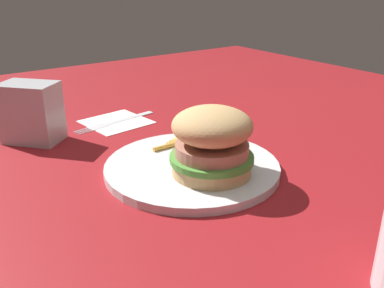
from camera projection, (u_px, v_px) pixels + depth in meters
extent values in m
plane|color=maroon|center=(185.00, 171.00, 0.61)|extent=(1.60, 1.60, 0.00)
cylinder|color=silver|center=(192.00, 167.00, 0.61)|extent=(0.25, 0.25, 0.01)
cylinder|color=tan|center=(211.00, 167.00, 0.57)|extent=(0.11, 0.11, 0.02)
cylinder|color=#4C9338|center=(212.00, 158.00, 0.57)|extent=(0.11, 0.11, 0.01)
cylinder|color=tan|center=(212.00, 149.00, 0.56)|extent=(0.10, 0.10, 0.02)
ellipsoid|color=tan|center=(212.00, 126.00, 0.55)|extent=(0.11, 0.11, 0.05)
cylinder|color=gold|center=(181.00, 141.00, 0.67)|extent=(0.01, 0.05, 0.01)
cylinder|color=gold|center=(167.00, 146.00, 0.65)|extent=(0.01, 0.05, 0.01)
cylinder|color=gold|center=(190.00, 142.00, 0.67)|extent=(0.06, 0.01, 0.01)
cylinder|color=gold|center=(187.00, 138.00, 0.69)|extent=(0.01, 0.07, 0.01)
cylinder|color=gold|center=(180.00, 143.00, 0.67)|extent=(0.05, 0.03, 0.01)
cylinder|color=#E5B251|center=(183.00, 148.00, 0.65)|extent=(0.08, 0.03, 0.01)
cube|color=white|center=(116.00, 122.00, 0.81)|extent=(0.12, 0.12, 0.00)
cube|color=silver|center=(129.00, 117.00, 0.83)|extent=(0.03, 0.11, 0.00)
cube|color=silver|center=(98.00, 126.00, 0.78)|extent=(0.03, 0.04, 0.00)
cylinder|color=silver|center=(80.00, 129.00, 0.76)|extent=(0.01, 0.03, 0.00)
cylinder|color=silver|center=(83.00, 130.00, 0.76)|extent=(0.01, 0.03, 0.00)
cylinder|color=silver|center=(85.00, 131.00, 0.75)|extent=(0.01, 0.03, 0.00)
cube|color=#B7BABF|center=(31.00, 113.00, 0.70)|extent=(0.11, 0.10, 0.10)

